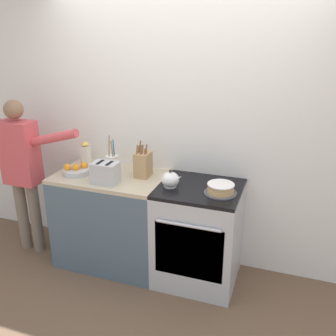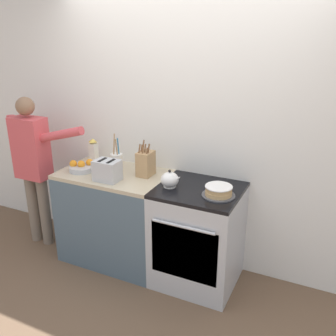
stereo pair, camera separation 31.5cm
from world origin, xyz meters
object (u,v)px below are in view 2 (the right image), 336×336
Objects in this scene: knife_block at (146,163)px; utensil_crock at (117,161)px; stove_range at (198,236)px; tea_kettle at (170,180)px; person_baker at (33,160)px; toaster at (107,170)px; fruit_bowl at (82,167)px; milk_carton at (93,151)px; layer_cake at (219,191)px.

utensil_crock is at bearing 177.00° from knife_block.
tea_kettle is at bearing -164.25° from stove_range.
knife_block is 0.94× the size of utensil_crock.
toaster is at bearing 1.93° from person_baker.
tea_kettle is (-0.24, -0.07, 0.52)m from stove_range.
person_baker reaches higher than fruit_bowl.
tea_kettle is 0.78× the size of milk_carton.
fruit_bowl is at bearing 8.48° from person_baker.
layer_cake is at bearing -11.06° from knife_block.
milk_carton is at bearing 171.29° from stove_range.
knife_block reaches higher than tea_kettle.
layer_cake is 1.07m from utensil_crock.
stove_range is at bearing 160.72° from layer_cake.
stove_range is at bearing -8.08° from knife_block.
layer_cake is 1.41m from milk_carton.
utensil_crock reaches higher than layer_cake.
stove_range is at bearing -8.71° from milk_carton.
toaster is 0.54m from milk_carton.
stove_range is at bearing 12.27° from toaster.
knife_block is 1.20m from person_baker.
toaster is (0.35, -0.10, 0.06)m from fruit_bowl.
layer_cake is 0.99m from toaster.
knife_block reaches higher than milk_carton.
stove_range is 0.53m from layer_cake.
utensil_crock is 0.22× the size of person_baker.
knife_block is 0.32m from utensil_crock.
milk_carton reaches higher than fruit_bowl.
knife_block is 0.21× the size of person_baker.
person_baker is at bearing -167.51° from utensil_crock.
tea_kettle is 0.79× the size of toaster.
tea_kettle is at bearing -179.89° from layer_cake.
fruit_bowl is (-0.91, -0.01, -0.03)m from tea_kettle.
utensil_crock is (-0.87, 0.09, 0.53)m from stove_range.
utensil_crock is at bearing 19.00° from person_baker.
person_baker is (-1.73, -0.10, 0.47)m from stove_range.
tea_kettle is (-0.43, -0.00, 0.02)m from layer_cake.
stove_range is at bearing 15.75° from tea_kettle.
layer_cake is 1.33m from fruit_bowl.
milk_carton is (-0.33, 0.09, 0.03)m from utensil_crock.
tea_kettle reaches higher than fruit_bowl.
fruit_bowl is at bearing -79.09° from milk_carton.
toaster is (-0.79, -0.17, 0.54)m from stove_range.
stove_range is 0.98m from toaster.
milk_carton reaches higher than stove_range.
layer_cake is 1.13× the size of milk_carton.
stove_range is 0.57m from tea_kettle.
tea_kettle is 0.78× the size of fruit_bowl.
utensil_crock is 1.44× the size of milk_carton.
utensil_crock reaches higher than fruit_bowl.
person_baker is at bearing -178.85° from tea_kettle.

